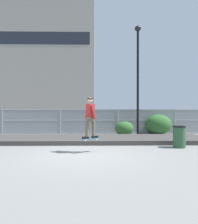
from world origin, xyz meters
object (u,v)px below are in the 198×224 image
at_px(shrub_center, 159,125).
at_px(trash_bin, 179,136).
at_px(parked_car_near, 37,121).
at_px(street_lamp, 138,68).
at_px(skater, 90,115).
at_px(skateboard, 90,139).
at_px(shrub_left, 124,129).

bearing_deg(shrub_center, trash_bin, -97.33).
relative_size(parked_car_near, trash_bin, 4.28).
bearing_deg(street_lamp, skater, -119.55).
distance_m(skateboard, street_lamp, 7.56).
relative_size(skateboard, skater, 0.47).
height_order(skater, parked_car_near, skater).
height_order(skater, street_lamp, street_lamp).
height_order(street_lamp, shrub_left, street_lamp).
distance_m(skateboard, shrub_center, 7.92).
relative_size(street_lamp, trash_bin, 7.36).
height_order(skateboard, shrub_left, shrub_left).
height_order(parked_car_near, trash_bin, parked_car_near).
height_order(skateboard, street_lamp, street_lamp).
relative_size(parked_car_near, shrub_left, 3.43).
bearing_deg(shrub_center, parked_car_near, 162.34).
bearing_deg(skater, trash_bin, 14.08).
bearing_deg(skateboard, street_lamp, 60.45).
bearing_deg(street_lamp, shrub_left, -178.69).
relative_size(skater, shrub_center, 0.91).
distance_m(skater, trash_bin, 4.39).
relative_size(skateboard, trash_bin, 0.77).
bearing_deg(street_lamp, shrub_center, 24.16).
bearing_deg(shrub_left, trash_bin, -66.48).
xyz_separation_m(parked_car_near, shrub_left, (7.14, -3.88, -0.34)).
bearing_deg(skateboard, shrub_center, 52.53).
distance_m(parked_car_near, shrub_center, 10.25).
xyz_separation_m(street_lamp, shrub_left, (-0.94, -0.02, -4.15)).
bearing_deg(trash_bin, skater, -165.92).
relative_size(skateboard, shrub_left, 0.62).
height_order(shrub_left, trash_bin, trash_bin).
distance_m(skater, shrub_left, 6.02).
height_order(shrub_center, trash_bin, shrub_center).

